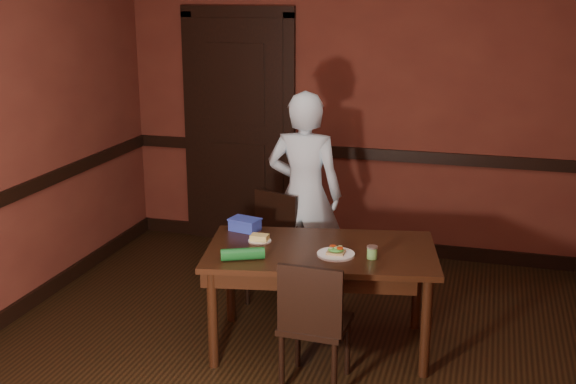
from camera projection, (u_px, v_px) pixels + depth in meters
The scene contains 16 objects.
floor at pixel (273, 367), 4.53m from camera, with size 4.00×4.50×0.01m, color black.
wall_back at pixel (348, 102), 6.24m from camera, with size 4.00×0.02×2.70m, color #58241A.
wall_front at pixel (40, 327), 2.08m from camera, with size 4.00×0.02×2.70m, color #58241A.
dado_back at pixel (347, 153), 6.35m from camera, with size 4.00×0.03×0.10m, color black.
baseboard_back at pixel (345, 243), 6.58m from camera, with size 4.00×0.03×0.12m, color black.
baseboard_left at pixel (1, 320), 5.04m from camera, with size 0.03×4.50×0.12m, color black.
door at pixel (239, 126), 6.55m from camera, with size 1.05×0.07×2.20m.
dining_table at pixel (320, 298), 4.71m from camera, with size 1.46×0.82×0.69m, color black.
chair_far at pixel (277, 251), 5.37m from camera, with size 0.38×0.38×0.81m, color black, non-canonical shape.
chair_near at pixel (316, 321), 4.25m from camera, with size 0.38×0.38×0.81m, color black, non-canonical shape.
person at pixel (305, 194), 5.47m from camera, with size 0.57×0.38×1.58m, color silver.
sandwich_plate at pixel (336, 253), 4.50m from camera, with size 0.24×0.24×0.06m.
sauce_jar at pixel (372, 252), 4.44m from camera, with size 0.07×0.07×0.08m.
cheese_saucer at pixel (260, 239), 4.75m from camera, with size 0.15×0.15×0.05m.
food_tub at pixel (245, 224), 4.96m from camera, with size 0.23×0.18×0.09m.
wrapped_veg at pixel (243, 254), 4.42m from camera, with size 0.08×0.08×0.27m, color #13511E.
Camera 1 is at (1.21, -3.87, 2.29)m, focal length 45.00 mm.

